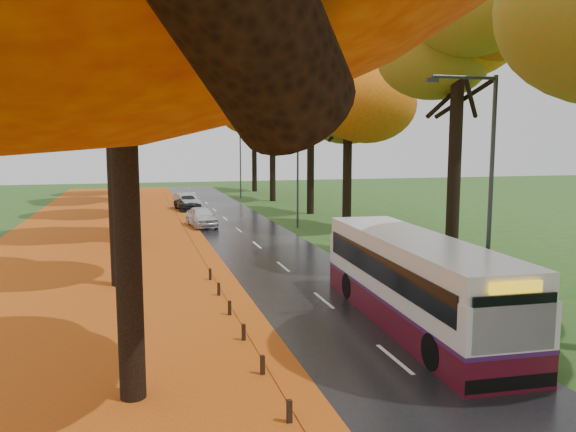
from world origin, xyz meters
name	(u,v)px	position (x,y,z in m)	size (l,w,h in m)	color
road	(253,242)	(0.00, 25.00, 0.02)	(6.50, 90.00, 0.04)	black
centre_line	(253,242)	(0.00, 25.00, 0.04)	(0.12, 90.00, 0.01)	silver
leaf_verge	(95,250)	(-9.00, 25.00, 0.01)	(12.00, 90.00, 0.02)	#8E3B0C
leaf_drift	(202,244)	(-3.05, 25.00, 0.04)	(0.90, 90.00, 0.01)	#C85614
trees_left	(123,80)	(-7.18, 27.06, 9.53)	(9.20, 74.00, 13.88)	black
trees_right	(356,84)	(7.19, 26.91, 9.69)	(9.30, 74.20, 13.96)	black
bollard_row	(275,386)	(-3.70, 4.70, 0.26)	(0.11, 23.51, 0.52)	black
streetlamp_near	(484,181)	(3.95, 8.00, 4.71)	(2.45, 0.18, 8.00)	#333538
streetlamp_mid	(294,161)	(3.95, 30.00, 4.71)	(2.45, 0.18, 8.00)	#333538
streetlamp_far	(238,155)	(3.95, 52.00, 4.71)	(2.45, 0.18, 8.00)	#333538
bus	(414,279)	(1.95, 8.65, 1.53)	(3.03, 10.95, 2.85)	#490B18
car_white	(202,217)	(-2.27, 32.14, 0.75)	(1.67, 4.14, 1.41)	silver
car_silver	(187,201)	(-2.35, 43.05, 0.76)	(1.51, 4.34, 1.43)	#A4A8AC
car_dark	(187,203)	(-2.35, 42.64, 0.69)	(1.83, 4.49, 1.30)	black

